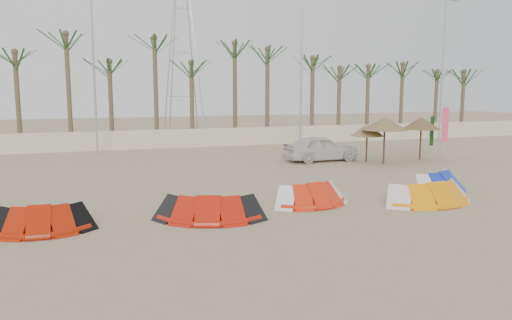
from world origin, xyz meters
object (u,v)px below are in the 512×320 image
object	(u,v)px
kite_red_right	(309,193)
kite_orange	(425,191)
car	(321,148)
parasol_mid	(385,124)
kite_blue	(437,180)
kite_red_mid	(207,205)
kite_red_left	(42,217)
parasol_left	(367,130)
parasol_right	(421,123)

from	to	relation	value
kite_red_right	kite_orange	size ratio (longest dim) A/B	0.84
kite_red_right	car	size ratio (longest dim) A/B	0.71
kite_red_right	parasol_mid	size ratio (longest dim) A/B	1.20
kite_orange	kite_blue	bearing A→B (deg)	42.64
kite_blue	kite_orange	bearing A→B (deg)	-137.36
kite_red_mid	car	world-z (taller)	car
car	parasol_mid	bearing A→B (deg)	-127.32
kite_red_right	car	distance (m)	10.89
kite_orange	kite_blue	xyz separation A→B (m)	(1.86, 1.71, -0.00)
kite_red_left	kite_red_mid	bearing A→B (deg)	-1.80
kite_red_left	parasol_mid	world-z (taller)	parasol_mid
parasol_left	parasol_mid	xyz separation A→B (m)	(0.59, -0.85, 0.40)
kite_red_mid	parasol_left	xyz separation A→B (m)	(11.38, 9.27, 1.42)
kite_blue	parasol_left	xyz separation A→B (m)	(1.34, 7.84, 1.42)
kite_red_mid	kite_orange	xyz separation A→B (m)	(8.18, -0.28, 0.00)
kite_red_left	kite_red_mid	size ratio (longest dim) A/B	0.80
parasol_mid	kite_blue	bearing A→B (deg)	-105.43
kite_blue	parasol_mid	xyz separation A→B (m)	(1.93, 7.00, 1.82)
kite_blue	parasol_mid	distance (m)	7.48
kite_orange	car	world-z (taller)	car
kite_blue	parasol_mid	world-z (taller)	parasol_mid
kite_red_left	kite_red_mid	world-z (taller)	same
parasol_left	parasol_mid	distance (m)	1.11
kite_blue	parasol_left	size ratio (longest dim) A/B	1.49
kite_red_left	car	bearing A→B (deg)	36.19
kite_red_left	kite_red_right	distance (m)	9.00
kite_orange	parasol_right	size ratio (longest dim) A/B	1.47
kite_blue	parasol_right	xyz separation A→B (m)	(4.87, 7.73, 1.72)
kite_red_mid	kite_blue	world-z (taller)	same
parasol_right	parasol_mid	bearing A→B (deg)	-166.01
kite_blue	car	bearing A→B (deg)	96.18
kite_red_left	car	world-z (taller)	car
kite_red_mid	kite_orange	bearing A→B (deg)	-1.96
parasol_right	car	xyz separation A→B (m)	(-5.84, 1.28, -1.40)
kite_red_mid	parasol_mid	xyz separation A→B (m)	(11.97, 8.42, 1.81)
kite_red_left	car	xyz separation A→B (m)	(14.05, 10.28, 0.32)
kite_red_right	kite_blue	bearing A→B (deg)	5.89
parasol_right	car	bearing A→B (deg)	167.62
parasol_mid	kite_red_left	bearing A→B (deg)	-154.01
kite_blue	car	xyz separation A→B (m)	(-0.98, 9.01, 0.32)
kite_blue	parasol_right	distance (m)	9.29
parasol_mid	car	bearing A→B (deg)	145.30
kite_orange	parasol_left	size ratio (longest dim) A/B	1.67
parasol_right	parasol_left	bearing A→B (deg)	178.10
kite_orange	parasol_mid	world-z (taller)	parasol_mid
kite_orange	parasol_left	xyz separation A→B (m)	(3.19, 9.55, 1.42)
car	parasol_left	bearing A→B (deg)	-119.34
kite_red_left	car	size ratio (longest dim) A/B	0.69
kite_red_right	car	xyz separation A→B (m)	(5.07, 9.63, 0.32)
kite_red_right	kite_red_left	bearing A→B (deg)	-175.88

